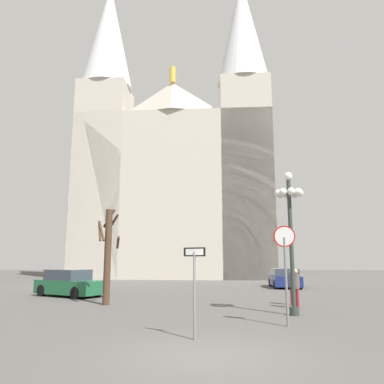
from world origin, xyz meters
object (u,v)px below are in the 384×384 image
at_px(street_lamp, 290,218).
at_px(parked_car_far_green, 69,284).
at_px(stop_sign, 285,256).
at_px(parked_car_near_navy, 285,278).
at_px(pedestrian_walking, 293,283).
at_px(bare_tree, 108,253).
at_px(cathedral, 176,174).
at_px(one_way_arrow_sign, 194,280).
at_px(pedestrian_standing, 296,284).

height_order(street_lamp, parked_car_far_green, street_lamp).
height_order(stop_sign, parked_car_near_navy, stop_sign).
height_order(street_lamp, pedestrian_walking, street_lamp).
bearing_deg(pedestrian_walking, bare_tree, -178.49).
bearing_deg(parked_car_near_navy, parked_car_far_green, -152.36).
relative_size(cathedral, parked_car_far_green, 8.12).
distance_m(one_way_arrow_sign, parked_car_far_green, 13.36).
distance_m(cathedral, stop_sign, 32.36).
height_order(street_lamp, pedestrian_standing, street_lamp).
bearing_deg(stop_sign, bare_tree, 144.33).
bearing_deg(stop_sign, parked_car_far_green, 139.35).
bearing_deg(street_lamp, parked_car_far_green, 149.30).
distance_m(bare_tree, parked_car_near_navy, 15.00).
xyz_separation_m(cathedral, one_way_arrow_sign, (3.44, -32.31, -10.31)).
relative_size(cathedral, street_lamp, 6.51).
xyz_separation_m(one_way_arrow_sign, parked_car_near_navy, (5.91, 18.05, -0.88)).
relative_size(street_lamp, parked_car_far_green, 1.25).
height_order(stop_sign, bare_tree, bare_tree).
bearing_deg(parked_car_far_green, one_way_arrow_sign, -55.62).
relative_size(cathedral, stop_sign, 11.31).
bearing_deg(cathedral, bare_tree, -92.20).
bearing_deg(one_way_arrow_sign, pedestrian_standing, 57.16).
height_order(one_way_arrow_sign, bare_tree, bare_tree).
bearing_deg(pedestrian_standing, parked_car_far_green, 158.46).
height_order(cathedral, street_lamp, cathedral).
bearing_deg(cathedral, stop_sign, -78.22).
height_order(stop_sign, pedestrian_walking, stop_sign).
xyz_separation_m(stop_sign, parked_car_far_green, (-10.40, 8.93, -1.48)).
bearing_deg(one_way_arrow_sign, street_lamp, 50.85).
relative_size(one_way_arrow_sign, parked_car_far_green, 0.54).
height_order(one_way_arrow_sign, pedestrian_walking, one_way_arrow_sign).
relative_size(street_lamp, pedestrian_standing, 3.32).
relative_size(stop_sign, bare_tree, 0.71).
bearing_deg(parked_car_near_navy, street_lamp, -99.69).
height_order(parked_car_near_navy, parked_car_far_green, parked_car_far_green).
distance_m(bare_tree, parked_car_far_green, 5.14).
height_order(one_way_arrow_sign, parked_car_near_navy, one_way_arrow_sign).
xyz_separation_m(stop_sign, parked_car_near_navy, (3.05, 15.97, -1.53)).
bearing_deg(pedestrian_walking, one_way_arrow_sign, -119.39).
distance_m(street_lamp, pedestrian_standing, 3.39).
xyz_separation_m(stop_sign, pedestrian_standing, (1.26, 4.32, -1.17)).
height_order(bare_tree, parked_car_far_green, bare_tree).
relative_size(stop_sign, parked_car_near_navy, 0.77).
xyz_separation_m(cathedral, bare_tree, (-0.96, -25.01, -9.46)).
xyz_separation_m(one_way_arrow_sign, parked_car_far_green, (-7.53, 11.01, -0.84)).
xyz_separation_m(parked_car_far_green, pedestrian_standing, (11.66, -4.61, 0.31)).
bearing_deg(one_way_arrow_sign, bare_tree, 121.10).
height_order(stop_sign, street_lamp, street_lamp).
distance_m(parked_car_near_navy, pedestrian_walking, 10.67).
relative_size(parked_car_far_green, pedestrian_walking, 2.68).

